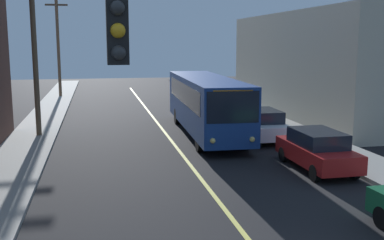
# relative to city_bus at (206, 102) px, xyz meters

# --- Properties ---
(sidewalk_left) EXTENTS (2.50, 90.00, 0.15)m
(sidewalk_left) POSITION_rel_city_bus_xyz_m (-9.45, -7.13, -1.74)
(sidewalk_left) COLOR gray
(sidewalk_left) RESTS_ON ground
(sidewalk_right) EXTENTS (2.50, 90.00, 0.15)m
(sidewalk_right) POSITION_rel_city_bus_xyz_m (5.05, -7.13, -1.74)
(sidewalk_right) COLOR gray
(sidewalk_right) RESTS_ON ground
(lane_stripe_center) EXTENTS (0.16, 60.00, 0.01)m
(lane_stripe_center) POSITION_rel_city_bus_xyz_m (-2.20, -2.13, -1.81)
(lane_stripe_center) COLOR #D8CC4C
(lane_stripe_center) RESTS_ON ground
(building_right_warehouse) EXTENTS (12.00, 19.63, 7.12)m
(building_right_warehouse) POSITION_rel_city_bus_xyz_m (12.29, 4.99, 1.74)
(building_right_warehouse) COLOR beige
(building_right_warehouse) RESTS_ON ground
(city_bus) EXTENTS (2.96, 12.22, 3.20)m
(city_bus) POSITION_rel_city_bus_xyz_m (0.00, 0.00, 0.00)
(city_bus) COLOR navy
(city_bus) RESTS_ON ground
(parked_car_red) EXTENTS (1.83, 4.40, 1.62)m
(parked_car_red) POSITION_rel_city_bus_xyz_m (2.70, -8.20, -0.98)
(parked_car_red) COLOR maroon
(parked_car_red) RESTS_ON ground
(parked_car_white) EXTENTS (1.88, 4.43, 1.62)m
(parked_car_white) POSITION_rel_city_bus_xyz_m (2.57, -2.17, -0.98)
(parked_car_white) COLOR silver
(parked_car_white) RESTS_ON ground
(utility_pole_mid) EXTENTS (2.40, 0.28, 10.24)m
(utility_pole_mid) POSITION_rel_city_bus_xyz_m (-9.12, 0.80, 3.96)
(utility_pole_mid) COLOR brown
(utility_pole_mid) RESTS_ON sidewalk_left
(utility_pole_far) EXTENTS (2.40, 0.28, 9.85)m
(utility_pole_far) POSITION_rel_city_bus_xyz_m (-9.30, 19.79, 3.75)
(utility_pole_far) COLOR brown
(utility_pole_far) RESTS_ON sidewalk_left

